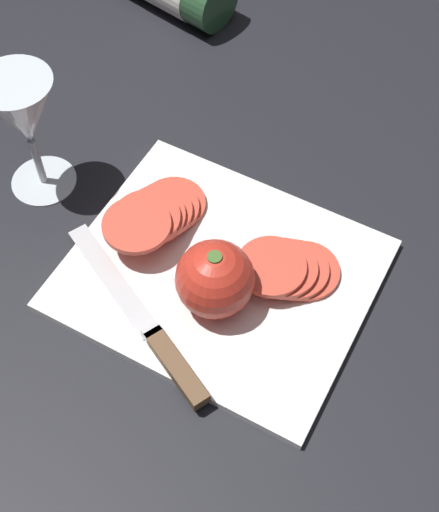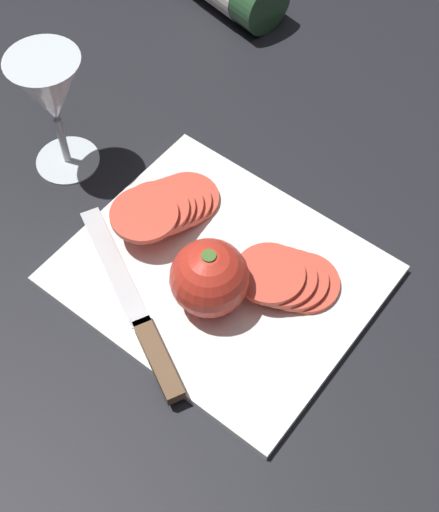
# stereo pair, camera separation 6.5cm
# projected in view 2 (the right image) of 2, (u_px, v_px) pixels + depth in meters

# --- Properties ---
(ground_plane) EXTENTS (3.00, 3.00, 0.00)m
(ground_plane) POSITION_uv_depth(u_px,v_px,m) (223.00, 274.00, 0.76)
(ground_plane) COLOR black
(cutting_board) EXTENTS (0.31, 0.26, 0.01)m
(cutting_board) POSITION_uv_depth(u_px,v_px,m) (220.00, 274.00, 0.75)
(cutting_board) COLOR white
(cutting_board) RESTS_ON ground_plane
(wine_glass) EXTENTS (0.08, 0.08, 0.15)m
(wine_glass) POSITION_uv_depth(u_px,v_px,m) (51.00, 96.00, 0.76)
(wine_glass) COLOR silver
(wine_glass) RESTS_ON ground_plane
(whole_tomato) EXTENTS (0.08, 0.08, 0.08)m
(whole_tomato) POSITION_uv_depth(u_px,v_px,m) (209.00, 278.00, 0.70)
(whole_tomato) COLOR red
(whole_tomato) RESTS_ON cutting_board
(knife) EXTENTS (0.23, 0.13, 0.01)m
(knife) POSITION_uv_depth(u_px,v_px,m) (147.00, 335.00, 0.70)
(knife) COLOR silver
(knife) RESTS_ON cutting_board
(tomato_slice_stack_near) EXTENTS (0.08, 0.14, 0.04)m
(tomato_slice_stack_near) POSITION_uv_depth(u_px,v_px,m) (166.00, 206.00, 0.77)
(tomato_slice_stack_near) COLOR #DB4C38
(tomato_slice_stack_near) RESTS_ON cutting_board
(tomato_slice_stack_far) EXTENTS (0.10, 0.10, 0.03)m
(tomato_slice_stack_far) POSITION_uv_depth(u_px,v_px,m) (287.00, 278.00, 0.73)
(tomato_slice_stack_far) COLOR #DB4C38
(tomato_slice_stack_far) RESTS_ON cutting_board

